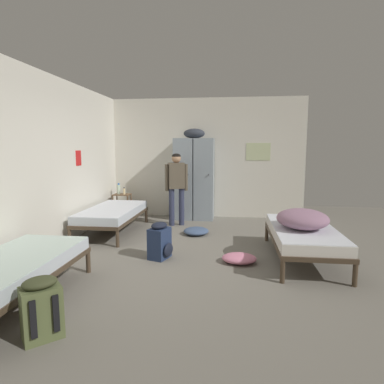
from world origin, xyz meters
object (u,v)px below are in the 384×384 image
object	(u,v)px
bed_left_front	(11,269)
clothes_pile_pink	(239,258)
water_bottle	(119,189)
clothes_pile_denim	(196,231)
bed_left_rear	(113,213)
backpack_olive	(41,309)
locker_bank	(194,177)
bed_right	(303,234)
person_traveler	(176,182)
shelf_unit	(122,204)
lotion_bottle	(124,191)
backpack_navy	(160,241)
bedding_heap	(303,219)

from	to	relation	value
bed_left_front	clothes_pile_pink	bearing A→B (deg)	32.42
water_bottle	clothes_pile_denim	size ratio (longest dim) A/B	0.49
bed_left_rear	water_bottle	distance (m)	1.37
backpack_olive	clothes_pile_pink	distance (m)	2.72
bed_left_front	clothes_pile_denim	xyz separation A→B (m)	(1.63, 3.00, -0.32)
water_bottle	locker_bank	bearing A→B (deg)	4.53
bed_right	bed_left_rear	distance (m)	3.53
person_traveler	clothes_pile_pink	world-z (taller)	person_traveler
shelf_unit	clothes_pile_pink	distance (m)	3.80
person_traveler	water_bottle	distance (m)	1.58
water_bottle	clothes_pile_pink	distance (m)	3.91
clothes_pile_pink	clothes_pile_denim	bearing A→B (deg)	118.02
bed_left_front	backpack_olive	bearing A→B (deg)	-39.38
water_bottle	backpack_olive	bearing A→B (deg)	-78.22
person_traveler	bed_left_front	bearing A→B (deg)	-107.07
lotion_bottle	bed_left_front	bearing A→B (deg)	-87.54
bed_left_front	locker_bank	bearing A→B (deg)	71.99
backpack_navy	backpack_olive	bearing A→B (deg)	-105.02
locker_bank	clothes_pile_pink	bearing A→B (deg)	-70.98
locker_bank	shelf_unit	size ratio (longest dim) A/B	3.63
locker_bank	bed_left_rear	bearing A→B (deg)	-134.86
bed_right	water_bottle	bearing A→B (deg)	146.29
bed_left_rear	backpack_navy	distance (m)	1.86
clothes_pile_denim	bed_right	bearing A→B (deg)	-35.11
bed_left_rear	clothes_pile_pink	xyz separation A→B (m)	(2.41, -1.42, -0.31)
person_traveler	water_bottle	xyz separation A→B (m)	(-1.46, 0.56, -0.23)
bed_left_rear	locker_bank	bearing A→B (deg)	45.14
locker_bank	clothes_pile_denim	size ratio (longest dim) A/B	4.05
person_traveler	water_bottle	bearing A→B (deg)	159.13
person_traveler	bed_right	bearing A→B (deg)	-40.60
shelf_unit	bed_left_front	world-z (taller)	shelf_unit
bed_left_front	bedding_heap	bearing A→B (deg)	27.35
backpack_navy	bedding_heap	bearing A→B (deg)	3.58
person_traveler	locker_bank	bearing A→B (deg)	67.19
clothes_pile_pink	backpack_olive	bearing A→B (deg)	-129.87
bed_left_front	water_bottle	bearing A→B (deg)	94.44
lotion_bottle	clothes_pile_denim	size ratio (longest dim) A/B	0.33
lotion_bottle	backpack_olive	distance (m)	4.83
bed_left_front	backpack_olive	world-z (taller)	backpack_olive
water_bottle	backpack_navy	distance (m)	3.13
bedding_heap	clothes_pile_pink	size ratio (longest dim) A/B	1.59
bed_left_front	water_bottle	world-z (taller)	water_bottle
bed_left_front	shelf_unit	bearing A→B (deg)	93.38
bed_right	bed_left_front	distance (m)	3.79
backpack_navy	bed_left_rear	bearing A→B (deg)	132.14
lotion_bottle	clothes_pile_denim	bearing A→B (deg)	-33.24
bed_left_front	backpack_navy	world-z (taller)	backpack_navy
locker_bank	bed_left_front	size ratio (longest dim) A/B	1.09
shelf_unit	backpack_navy	size ratio (longest dim) A/B	1.04
shelf_unit	backpack_olive	distance (m)	4.87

